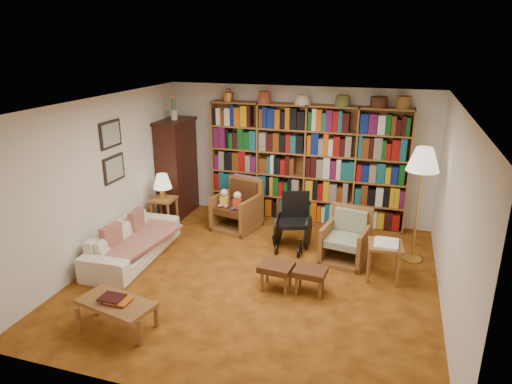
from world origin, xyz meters
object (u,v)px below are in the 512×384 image
at_px(side_table_papers, 385,250).
at_px(coffee_table, 116,305).
at_px(armchair_sage, 346,240).
at_px(wheelchair, 293,223).
at_px(floor_lamp, 423,164).
at_px(sofa, 133,242).
at_px(footstool_b, 310,273).
at_px(footstool_a, 276,269).
at_px(armchair_leather, 238,208).
at_px(side_table_lamp, 164,206).

xyz_separation_m(side_table_papers, coffee_table, (-2.96, -2.20, -0.13)).
relative_size(armchair_sage, wheelchair, 0.89).
relative_size(floor_lamp, coffee_table, 1.82).
bearing_deg(sofa, wheelchair, -65.77).
bearing_deg(footstool_b, armchair_sage, 73.88).
bearing_deg(side_table_papers, floor_lamp, 60.52).
bearing_deg(armchair_sage, side_table_papers, -38.01).
xyz_separation_m(armchair_sage, footstool_b, (-0.34, -1.17, -0.02)).
relative_size(side_table_papers, coffee_table, 0.58).
distance_m(footstool_a, footstool_b, 0.47).
height_order(wheelchair, side_table_papers, wheelchair).
distance_m(armchair_sage, footstool_a, 1.45).
distance_m(wheelchair, floor_lamp, 2.21).
distance_m(floor_lamp, coffee_table, 4.63).
bearing_deg(wheelchair, floor_lamp, 1.78).
xyz_separation_m(armchair_sage, coffee_table, (-2.37, -2.67, 0.01)).
bearing_deg(side_table_papers, coffee_table, -143.45).
xyz_separation_m(armchair_leather, footstool_b, (1.70, -1.89, -0.08)).
relative_size(sofa, footstool_b, 4.24).
height_order(sofa, floor_lamp, floor_lamp).
height_order(armchair_sage, footstool_a, armchair_sage).
distance_m(sofa, side_table_papers, 3.83).
xyz_separation_m(sofa, footstool_a, (2.39, -0.23, 0.03)).
xyz_separation_m(side_table_lamp, armchair_sage, (3.29, -0.25, -0.12)).
distance_m(wheelchair, coffee_table, 3.22).
distance_m(side_table_lamp, footstool_b, 3.28).
bearing_deg(armchair_sage, floor_lamp, 14.29).
bearing_deg(floor_lamp, armchair_leather, 171.35).
height_order(armchair_sage, footstool_b, armchair_sage).
bearing_deg(coffee_table, side_table_papers, 36.55).
xyz_separation_m(sofa, armchair_sage, (3.19, 0.98, 0.03)).
relative_size(wheelchair, floor_lamp, 0.51).
height_order(side_table_papers, coffee_table, side_table_papers).
distance_m(side_table_lamp, floor_lamp, 4.45).
xyz_separation_m(floor_lamp, footstool_a, (-1.81, -1.46, -1.25)).
distance_m(side_table_lamp, wheelchair, 2.40).
bearing_deg(wheelchair, coffee_table, -117.28).
bearing_deg(armchair_leather, wheelchair, -24.49).
xyz_separation_m(wheelchair, coffee_table, (-1.48, -2.86, -0.10)).
bearing_deg(side_table_papers, side_table_lamp, 169.57).
relative_size(footstool_b, coffee_table, 0.45).
xyz_separation_m(armchair_leather, wheelchair, (1.15, -0.52, 0.05)).
height_order(side_table_lamp, wheelchair, wheelchair).
bearing_deg(floor_lamp, wheelchair, -178.22).
height_order(sofa, armchair_sage, armchair_sage).
xyz_separation_m(armchair_leather, side_table_papers, (2.63, -1.19, 0.08)).
bearing_deg(side_table_papers, armchair_leather, 155.74).
bearing_deg(wheelchair, footstool_b, -67.95).
distance_m(floor_lamp, footstool_a, 2.64).
bearing_deg(footstool_a, sofa, 174.52).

